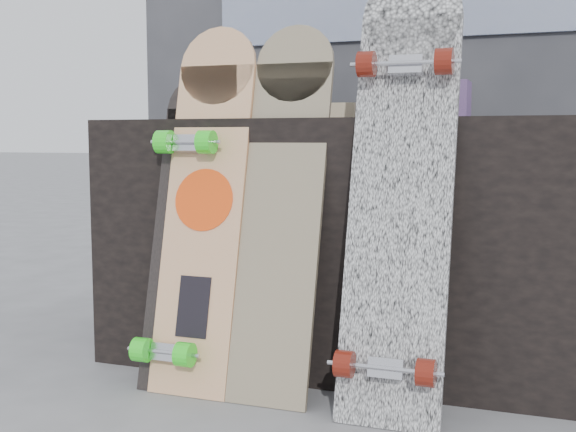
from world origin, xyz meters
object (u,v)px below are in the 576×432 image
at_px(longboard_geisha, 206,195).
at_px(vendor_table, 352,243).
at_px(longboard_celtic, 283,197).
at_px(longboard_cascadia, 401,179).
at_px(skateboard_dark, 184,226).

bearing_deg(longboard_geisha, vendor_table, 43.33).
height_order(longboard_geisha, longboard_celtic, longboard_geisha).
bearing_deg(vendor_table, longboard_geisha, -136.67).
distance_m(vendor_table, longboard_celtic, 0.39).
bearing_deg(longboard_celtic, longboard_cascadia, -5.14).
height_order(longboard_cascadia, skateboard_dark, longboard_cascadia).
bearing_deg(longboard_geisha, longboard_cascadia, -2.08).
xyz_separation_m(longboard_celtic, skateboard_dark, (-0.30, -0.04, -0.09)).
bearing_deg(longboard_celtic, longboard_geisha, -177.71).
distance_m(longboard_geisha, skateboard_dark, 0.11).
relative_size(longboard_geisha, skateboard_dark, 1.16).
xyz_separation_m(vendor_table, skateboard_dark, (-0.42, -0.37, 0.08)).
height_order(longboard_geisha, longboard_cascadia, longboard_cascadia).
distance_m(longboard_cascadia, skateboard_dark, 0.67).
xyz_separation_m(longboard_geisha, longboard_cascadia, (0.59, -0.02, 0.06)).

